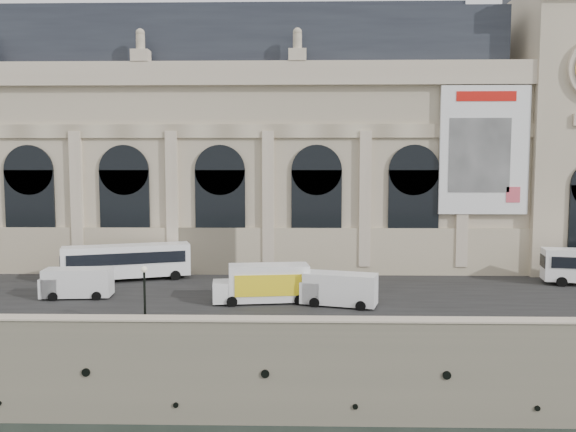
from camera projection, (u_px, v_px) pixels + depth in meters
The scene contains 11 objects.
ground at pixel (236, 425), 37.59m from camera, with size 260.00×260.00×0.00m, color black.
quay at pixel (267, 279), 72.20m from camera, with size 160.00×70.00×6.00m, color gray.
street at pixel (253, 291), 51.02m from camera, with size 160.00×24.00×0.06m, color #2D2D2D.
parapet at pixel (236, 326), 37.62m from camera, with size 160.00×1.40×1.21m.
museum at pixel (214, 147), 66.76m from camera, with size 69.00×18.70×29.10m.
clock_pavilion at pixel (566, 112), 62.67m from camera, with size 13.00×14.72×36.70m.
bus_left at pixel (127, 261), 55.62m from camera, with size 12.36×6.36×3.60m.
van_b at pixel (74, 283), 48.28m from camera, with size 6.01×2.85×2.60m.
van_c at pixel (336, 289), 45.66m from camera, with size 6.47×3.84×2.70m.
box_truck at pixel (263, 284), 46.68m from camera, with size 8.18×3.65×3.19m.
lamp_right at pixel (145, 297), 39.30m from camera, with size 0.45×0.45×4.40m.
Camera 1 is at (4.30, -36.16, 17.25)m, focal length 35.00 mm.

